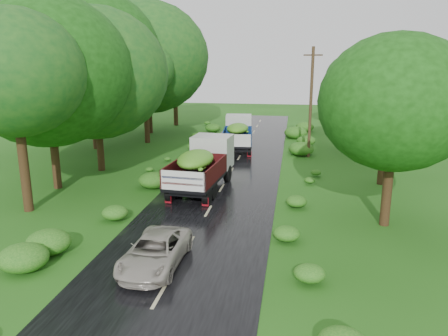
% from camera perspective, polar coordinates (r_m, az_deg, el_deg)
% --- Properties ---
extents(ground, '(120.00, 120.00, 0.00)m').
position_cam_1_polar(ground, '(14.66, -8.41, -16.20)').
color(ground, '#1B4C10').
rests_on(ground, ground).
extents(road, '(6.50, 80.00, 0.02)m').
position_cam_1_polar(road, '(18.97, -3.86, -8.69)').
color(road, black).
rests_on(road, ground).
extents(road_lines, '(0.12, 69.60, 0.00)m').
position_cam_1_polar(road_lines, '(19.87, -3.21, -7.56)').
color(road_lines, '#BFB78C').
rests_on(road_lines, road).
extents(truck_near, '(2.87, 6.78, 2.78)m').
position_cam_1_polar(truck_near, '(24.92, -2.73, 0.72)').
color(truck_near, black).
rests_on(truck_near, ground).
extents(truck_far, '(2.82, 6.44, 2.63)m').
position_cam_1_polar(truck_far, '(35.84, 1.85, 4.75)').
color(truck_far, black).
rests_on(truck_far, ground).
extents(car, '(1.97, 4.15, 1.14)m').
position_cam_1_polar(car, '(16.23, -8.99, -10.72)').
color(car, '#ACA599').
rests_on(car, road).
extents(utility_pole, '(1.36, 0.64, 8.17)m').
position_cam_1_polar(utility_pole, '(33.36, 11.27, 8.49)').
color(utility_pole, '#382616').
rests_on(utility_pole, ground).
extents(trees_left, '(8.02, 32.28, 9.86)m').
position_cam_1_polar(trees_left, '(35.87, -14.08, 13.25)').
color(trees_left, black).
rests_on(trees_left, ground).
extents(trees_right, '(4.86, 30.78, 7.59)m').
position_cam_1_polar(trees_right, '(31.43, 18.42, 9.87)').
color(trees_right, black).
rests_on(trees_right, ground).
extents(shrubs, '(11.90, 44.00, 0.70)m').
position_cam_1_polar(shrubs, '(27.24, 0.37, -0.74)').
color(shrubs, '#155714').
rests_on(shrubs, ground).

